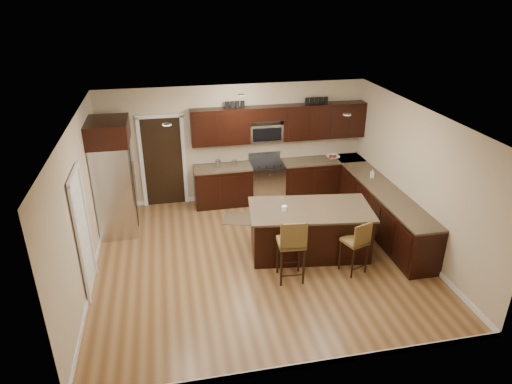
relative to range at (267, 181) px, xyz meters
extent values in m
plane|color=brown|center=(-0.68, -2.45, -0.47)|extent=(6.00, 6.00, 0.00)
plane|color=silver|center=(-0.68, -2.45, 2.23)|extent=(6.00, 6.00, 0.00)
plane|color=#C7B290|center=(-0.68, 0.30, 0.88)|extent=(6.00, 0.00, 6.00)
plane|color=#C7B290|center=(-3.68, -2.45, 0.88)|extent=(0.00, 5.50, 5.50)
plane|color=#C7B290|center=(2.32, -2.45, 0.88)|extent=(0.00, 5.50, 5.50)
cube|color=black|center=(-1.03, 0.00, -0.03)|extent=(1.30, 0.60, 0.88)
cube|color=black|center=(1.35, 0.00, -0.03)|extent=(1.94, 0.60, 0.88)
cube|color=black|center=(2.02, -1.98, -0.03)|extent=(0.60, 3.35, 0.88)
cube|color=brown|center=(-1.03, 0.00, 0.43)|extent=(1.30, 0.63, 0.04)
cube|color=brown|center=(1.35, 0.00, 0.43)|extent=(1.94, 0.63, 0.04)
cube|color=brown|center=(2.02, -1.98, 0.43)|extent=(0.63, 3.35, 0.04)
cube|color=black|center=(-1.03, 0.13, 1.35)|extent=(1.30, 0.33, 0.80)
cube|color=black|center=(1.35, 0.13, 1.35)|extent=(1.94, 0.33, 0.80)
cube|color=black|center=(0.00, 0.13, 1.60)|extent=(0.76, 0.33, 0.30)
cube|color=silver|center=(0.00, 0.00, -0.02)|extent=(0.76, 0.64, 0.90)
cube|color=black|center=(0.00, 0.00, 0.44)|extent=(0.76, 0.60, 0.03)
cube|color=black|center=(0.00, -0.30, -0.02)|extent=(0.65, 0.01, 0.45)
cube|color=silver|center=(0.00, 0.27, 0.55)|extent=(0.76, 0.05, 0.18)
cube|color=silver|center=(0.00, 0.15, 1.15)|extent=(0.76, 0.31, 0.40)
cube|color=black|center=(-2.33, 0.28, 0.56)|extent=(0.85, 0.03, 2.06)
cube|color=white|center=(-3.66, -2.75, 0.55)|extent=(0.03, 0.80, 2.04)
cube|color=black|center=(0.29, -2.39, -0.03)|extent=(2.27, 1.34, 0.88)
cube|color=brown|center=(0.29, -2.39, 0.43)|extent=(2.38, 1.46, 0.04)
cube|color=black|center=(0.29, -2.39, -0.43)|extent=(2.18, 1.26, 0.09)
cube|color=brown|center=(-0.29, -3.17, 0.25)|extent=(0.48, 0.48, 0.06)
cube|color=brown|center=(-0.31, -3.37, 0.48)|extent=(0.45, 0.08, 0.48)
cylinder|color=black|center=(-0.49, -3.36, -0.13)|extent=(0.04, 0.04, 0.69)
cylinder|color=black|center=(-0.10, -3.36, -0.13)|extent=(0.04, 0.04, 0.69)
cylinder|color=black|center=(-0.49, -2.98, -0.13)|extent=(0.04, 0.04, 0.69)
cylinder|color=black|center=(-0.10, -2.98, -0.13)|extent=(0.04, 0.04, 0.69)
cube|color=brown|center=(0.86, -3.17, 0.14)|extent=(0.49, 0.49, 0.05)
cube|color=brown|center=(0.92, -3.33, 0.34)|extent=(0.37, 0.16, 0.41)
cylinder|color=black|center=(0.70, -3.33, -0.18)|extent=(0.03, 0.03, 0.59)
cylinder|color=black|center=(1.02, -3.33, -0.18)|extent=(0.03, 0.03, 0.59)
cylinder|color=black|center=(0.70, -3.01, -0.18)|extent=(0.03, 0.03, 0.59)
cylinder|color=black|center=(1.02, -3.01, -0.18)|extent=(0.03, 0.03, 0.59)
cube|color=silver|center=(-3.30, -0.80, 0.48)|extent=(0.72, 0.95, 1.91)
cube|color=black|center=(-2.94, -0.80, 0.48)|extent=(0.01, 0.02, 1.81)
cylinder|color=silver|center=(-2.91, -0.88, 0.58)|extent=(0.02, 0.02, 0.85)
cylinder|color=silver|center=(-2.91, -0.72, 0.58)|extent=(0.02, 0.02, 0.85)
cube|color=black|center=(-3.30, -0.80, 1.66)|extent=(0.78, 1.01, 0.44)
cube|color=brown|center=(-0.66, -0.85, -0.47)|extent=(1.07, 0.86, 0.01)
imported|color=silver|center=(1.59, 0.00, 0.49)|extent=(0.34, 0.34, 0.08)
imported|color=#B2B2B2|center=(2.02, -1.24, 0.54)|extent=(0.11, 0.11, 0.18)
cylinder|color=silver|center=(-1.13, 0.00, 0.54)|extent=(0.12, 0.12, 0.18)
cylinder|color=silver|center=(-0.76, 0.00, 0.52)|extent=(0.11, 0.11, 0.15)
cylinder|color=white|center=(-0.21, -2.39, 0.50)|extent=(0.10, 0.10, 0.10)
camera|label=1|loc=(-2.19, -9.53, 4.25)|focal=32.00mm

